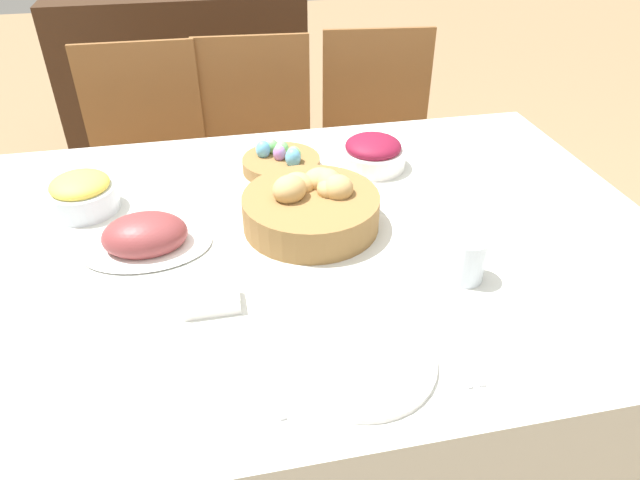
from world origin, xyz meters
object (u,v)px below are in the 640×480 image
(dinner_plate, at_px, (361,361))
(spoon, at_px, (463,346))
(fork, at_px, (272,375))
(drinking_cup, at_px, (467,259))
(chair_far_left, at_px, (150,172))
(sideboard, at_px, (187,87))
(chair_far_center, at_px, (259,162))
(pineapple_bowl, at_px, (82,194))
(beet_salad_bowl, at_px, (373,153))
(knife, at_px, (446,348))
(butter_dish, at_px, (211,300))
(chair_far_right, at_px, (379,151))
(bread_basket, at_px, (312,206))
(egg_basket, at_px, (281,161))
(ham_platter, at_px, (145,237))

(dinner_plate, height_order, spoon, dinner_plate)
(fork, bearing_deg, drinking_cup, 20.53)
(chair_far_left, distance_m, sideboard, 1.02)
(chair_far_center, height_order, spoon, chair_far_center)
(drinking_cup, bearing_deg, pineapple_bowl, 151.14)
(sideboard, height_order, spoon, sideboard)
(chair_far_center, height_order, sideboard, chair_far_center)
(beet_salad_bowl, distance_m, fork, 0.78)
(pineapple_bowl, relative_size, fork, 0.89)
(spoon, relative_size, drinking_cup, 1.93)
(knife, relative_size, butter_dish, 1.73)
(chair_far_center, bearing_deg, chair_far_right, 4.07)
(dinner_plate, distance_m, butter_dish, 0.31)
(sideboard, distance_m, pineapple_bowl, 1.76)
(beet_salad_bowl, distance_m, pineapple_bowl, 0.73)
(chair_far_center, bearing_deg, drinking_cup, -71.13)
(beet_salad_bowl, relative_size, drinking_cup, 1.89)
(dinner_plate, bearing_deg, chair_far_right, 71.55)
(dinner_plate, distance_m, spoon, 0.18)
(chair_far_center, xyz_separation_m, bread_basket, (0.04, -0.87, 0.31))
(spoon, bearing_deg, egg_basket, 109.47)
(beet_salad_bowl, height_order, knife, beet_salad_bowl)
(bread_basket, distance_m, pineapple_bowl, 0.54)
(spoon, bearing_deg, fork, -176.77)
(chair_far_left, distance_m, egg_basket, 0.78)
(pineapple_bowl, bearing_deg, drinking_cup, -28.86)
(dinner_plate, height_order, knife, dinner_plate)
(chair_far_center, bearing_deg, butter_dish, -96.03)
(chair_far_left, relative_size, pineapple_bowl, 5.85)
(chair_far_left, bearing_deg, bread_basket, -62.61)
(egg_basket, distance_m, knife, 0.74)
(sideboard, xyz_separation_m, beet_salad_bowl, (0.51, -1.64, 0.35))
(egg_basket, relative_size, spoon, 1.15)
(chair_far_right, height_order, dinner_plate, chair_far_right)
(pineapple_bowl, bearing_deg, dinner_plate, -49.78)
(chair_far_left, height_order, beet_salad_bowl, chair_far_left)
(ham_platter, bearing_deg, chair_far_right, 48.19)
(chair_far_left, height_order, dinner_plate, chair_far_left)
(drinking_cup, bearing_deg, fork, -156.24)
(bread_basket, relative_size, egg_basket, 1.49)
(spoon, bearing_deg, pineapple_bowl, 142.05)
(ham_platter, bearing_deg, dinner_plate, -48.77)
(beet_salad_bowl, bearing_deg, sideboard, 107.23)
(sideboard, bearing_deg, ham_platter, -92.08)
(chair_far_center, height_order, pineapple_bowl, chair_far_center)
(ham_platter, distance_m, drinking_cup, 0.66)
(chair_far_right, bearing_deg, ham_platter, -125.67)
(egg_basket, bearing_deg, knife, -76.00)
(bread_basket, xyz_separation_m, fork, (-0.15, -0.43, -0.05))
(pineapple_bowl, xyz_separation_m, knife, (0.66, -0.61, -0.04))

